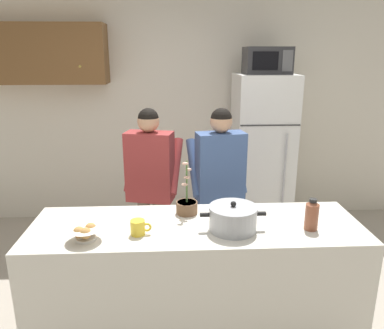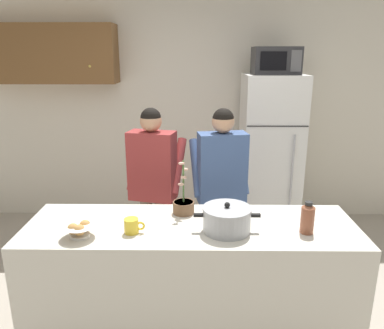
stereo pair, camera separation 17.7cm
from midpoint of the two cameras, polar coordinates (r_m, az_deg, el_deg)
back_wall_unit at (r=4.56m, az=-1.59°, el=8.96°), size 6.00×0.48×2.60m
kitchen_island at (r=2.73m, az=1.82°, el=-17.89°), size 2.18×0.68×0.92m
refrigerator at (r=4.34m, az=12.89°, el=1.36°), size 0.64×0.68×1.79m
microwave at (r=4.18m, az=13.89°, el=15.13°), size 0.48×0.37×0.28m
person_near_pot at (r=3.29m, az=-4.44°, el=-1.77°), size 0.55×0.49×1.57m
person_by_sink at (r=3.21m, az=6.10°, el=-2.17°), size 0.54×0.47×1.58m
cooking_pot at (r=2.40m, az=7.47°, el=-8.28°), size 0.42×0.31×0.19m
coffee_mug at (r=2.38m, az=-7.03°, el=-9.29°), size 0.13×0.09×0.10m
bread_bowl at (r=2.39m, az=-14.73°, el=-9.61°), size 0.22×0.22×0.10m
bottle_near_edge at (r=2.48m, az=19.20°, el=-7.70°), size 0.08×0.08×0.21m
potted_orchid at (r=2.64m, az=0.63°, el=-6.22°), size 0.15×0.15×0.39m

